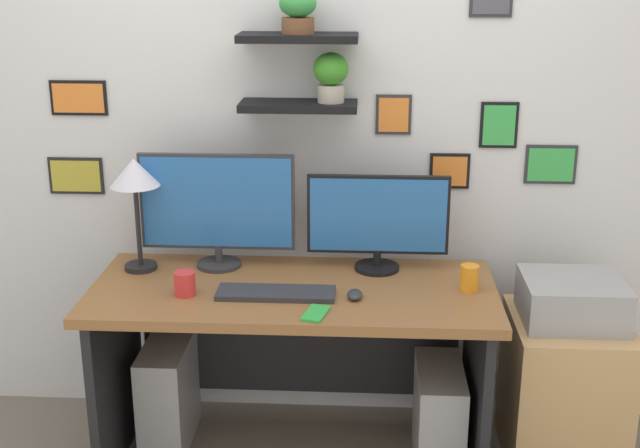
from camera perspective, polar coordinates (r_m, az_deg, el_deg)
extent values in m
cube|color=silver|center=(3.46, -1.30, 7.73)|extent=(4.40, 0.04, 2.70)
cube|color=black|center=(3.33, -1.47, 8.05)|extent=(0.46, 0.20, 0.03)
cube|color=black|center=(3.30, -1.51, 12.58)|extent=(0.46, 0.20, 0.03)
cylinder|color=brown|center=(3.29, -1.51, 13.36)|extent=(0.13, 0.13, 0.06)
ellipsoid|color=#328D3F|center=(3.29, -1.53, 14.79)|extent=(0.14, 0.14, 0.10)
cylinder|color=#B2A899|center=(3.32, 0.74, 8.87)|extent=(0.10, 0.10, 0.07)
ellipsoid|color=#398A26|center=(3.30, 0.75, 10.53)|extent=(0.14, 0.14, 0.13)
cube|color=#2D2D33|center=(3.43, 5.03, 7.44)|extent=(0.14, 0.02, 0.16)
cube|color=orange|center=(3.42, 5.03, 7.41)|extent=(0.12, 0.00, 0.14)
cube|color=black|center=(3.62, -16.10, 8.26)|extent=(0.24, 0.02, 0.14)
cube|color=orange|center=(3.61, -16.14, 8.23)|extent=(0.21, 0.00, 0.12)
cube|color=#2D2D33|center=(3.55, 15.42, 3.94)|extent=(0.21, 0.02, 0.16)
cube|color=green|center=(3.54, 15.45, 3.90)|extent=(0.18, 0.00, 0.14)
cube|color=black|center=(3.69, -16.26, 3.18)|extent=(0.23, 0.02, 0.16)
cube|color=gold|center=(3.69, -16.30, 3.15)|extent=(0.21, 0.00, 0.13)
cube|color=black|center=(3.47, 12.08, 6.61)|extent=(0.15, 0.02, 0.19)
cube|color=green|center=(3.46, 12.10, 6.58)|extent=(0.13, 0.00, 0.16)
cube|color=black|center=(3.49, 8.81, 3.60)|extent=(0.16, 0.02, 0.15)
cube|color=orange|center=(3.48, 8.83, 3.57)|extent=(0.14, 0.00, 0.12)
cube|color=brown|center=(3.21, -1.84, -4.65)|extent=(1.55, 0.68, 0.04)
cube|color=black|center=(3.50, -13.68, -9.94)|extent=(0.04, 0.62, 0.71)
cube|color=black|center=(3.39, 10.56, -10.70)|extent=(0.04, 0.62, 0.71)
cube|color=black|center=(3.62, -1.37, -7.79)|extent=(1.35, 0.02, 0.50)
cylinder|color=#2D2D33|center=(3.43, -6.88, -2.73)|extent=(0.18, 0.18, 0.02)
cylinder|color=#2D2D33|center=(3.42, -6.91, -2.05)|extent=(0.03, 0.03, 0.07)
cube|color=#2D2D33|center=(3.36, -7.02, 1.52)|extent=(0.62, 0.02, 0.39)
cube|color=#2866B2|center=(3.35, -7.06, 1.46)|extent=(0.60, 0.00, 0.37)
cylinder|color=black|center=(3.38, 3.89, -2.96)|extent=(0.18, 0.18, 0.02)
cylinder|color=black|center=(3.37, 3.91, -2.33)|extent=(0.03, 0.03, 0.06)
cube|color=black|center=(3.32, 3.97, 0.65)|extent=(0.56, 0.02, 0.32)
cube|color=#2866B2|center=(3.31, 3.97, 0.58)|extent=(0.54, 0.00, 0.30)
cube|color=#2D2D33|center=(3.12, -3.02, -4.72)|extent=(0.44, 0.14, 0.02)
ellipsoid|color=#2D2D33|center=(3.10, 2.38, -4.82)|extent=(0.06, 0.09, 0.03)
cylinder|color=black|center=(3.45, -12.09, -2.85)|extent=(0.13, 0.13, 0.02)
cylinder|color=black|center=(3.40, -12.28, -0.11)|extent=(0.02, 0.02, 0.33)
cone|color=silver|center=(3.34, -12.53, 3.46)|extent=(0.19, 0.19, 0.11)
cube|color=green|center=(2.96, -0.29, -6.11)|extent=(0.10, 0.15, 0.01)
cylinder|color=red|center=(3.16, -9.19, -4.02)|extent=(0.08, 0.08, 0.09)
cylinder|color=orange|center=(3.20, 10.14, -3.64)|extent=(0.07, 0.07, 0.10)
cube|color=tan|center=(3.54, 16.22, -10.78)|extent=(0.44, 0.50, 0.61)
cube|color=#9E9EA3|center=(3.38, 16.79, -4.98)|extent=(0.38, 0.34, 0.17)
cube|color=#99999E|center=(3.60, -10.27, -11.29)|extent=(0.18, 0.40, 0.44)
cube|color=#99999E|center=(3.42, 8.08, -12.98)|extent=(0.18, 0.40, 0.43)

